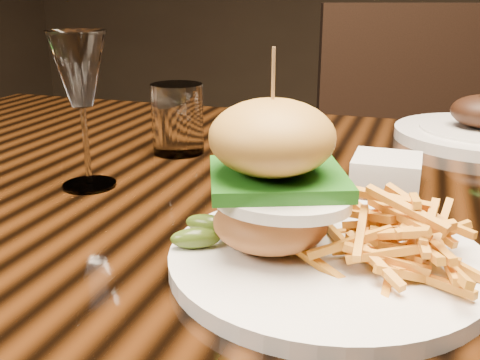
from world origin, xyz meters
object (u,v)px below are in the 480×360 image
(dining_table, at_px, (311,249))
(chair_far, at_px, (406,163))
(burger_plate, at_px, (320,216))
(wine_glass, at_px, (80,74))

(dining_table, bearing_deg, chair_far, 84.59)
(burger_plate, bearing_deg, dining_table, 92.23)
(burger_plate, distance_m, chair_far, 1.11)
(dining_table, relative_size, burger_plate, 5.73)
(chair_far, bearing_deg, wine_glass, -129.01)
(wine_glass, bearing_deg, chair_far, 69.69)
(wine_glass, height_order, chair_far, chair_far)
(burger_plate, relative_size, wine_glass, 1.48)
(dining_table, height_order, burger_plate, burger_plate)
(dining_table, distance_m, chair_far, 0.90)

